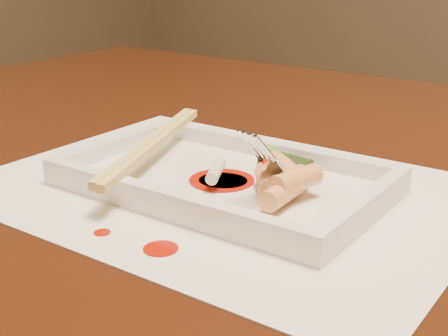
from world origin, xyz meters
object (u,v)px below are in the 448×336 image
Objects in this scene: table at (334,277)px; fork at (314,99)px; plate_base at (224,184)px; chopstick_a at (149,142)px; placemat at (224,189)px.

fork is at bearing -85.41° from table.
plate_base is 1.86× the size of fork.
fork is (0.15, 0.02, 0.06)m from chopstick_a.
fork is (0.07, 0.02, 0.08)m from plate_base.
table is 0.21m from chopstick_a.
chopstick_a is (-0.15, -0.09, 0.13)m from table.
table is at bearing 53.63° from plate_base.
table is 0.15m from placemat.
placemat is at bearing -165.58° from fork.
plate_base reaches higher than placemat.
plate_base is at bearing -165.58° from fork.
placemat is at bearing -126.37° from table.
placemat is 0.09m from chopstick_a.
plate_base reaches higher than table.
plate_base is 1.14× the size of chopstick_a.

